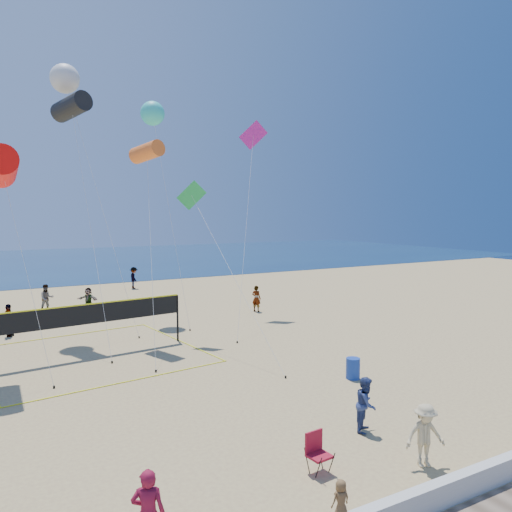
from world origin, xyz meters
TOP-DOWN VIEW (x-y plane):
  - ground at (0.00, 0.00)m, footprint 120.00×120.00m
  - ocean at (0.00, 62.00)m, footprint 140.00×50.00m
  - toddler at (-0.08, -3.00)m, footprint 0.41×0.28m
  - bystander_a at (4.02, 0.87)m, footprint 1.03×1.00m
  - bystander_b at (3.91, -1.53)m, footprint 1.23×0.95m
  - far_person_0 at (-4.88, 19.21)m, footprint 0.78×1.12m
  - far_person_1 at (0.19, 24.13)m, footprint 1.44×1.39m
  - far_person_2 at (10.14, 18.69)m, footprint 0.70×0.77m
  - far_person_3 at (-2.27, 25.43)m, footprint 0.98×0.80m
  - far_person_4 at (5.73, 32.93)m, footprint 0.74×1.24m
  - camp_chair at (1.26, -0.37)m, footprint 0.61×0.73m
  - trash_barrel at (6.84, 4.81)m, footprint 0.63×0.63m
  - volleyball_net at (-1.72, 13.34)m, footprint 10.27×10.14m
  - kite_0 at (-5.19, 12.24)m, footprint 2.01×4.25m
  - kite_1 at (-1.44, 18.39)m, footprint 1.96×8.22m
  - kite_2 at (1.69, 15.18)m, footprint 2.34×6.89m
  - kite_4 at (3.87, 13.91)m, footprint 1.43×8.68m
  - kite_5 at (10.02, 18.97)m, footprint 6.00×7.71m
  - kite_6 at (-1.52, 19.75)m, footprint 3.63×5.28m
  - kite_7 at (3.91, 21.10)m, footprint 1.85×6.40m

SIDE VIEW (x-z plane):
  - ground at x=0.00m, z-range 0.00..0.00m
  - ocean at x=0.00m, z-range 0.00..0.03m
  - trash_barrel at x=6.84m, z-range 0.00..0.84m
  - camp_chair at x=1.26m, z-range 0.01..1.16m
  - far_person_1 at x=0.19m, z-range 0.00..1.64m
  - bystander_a at x=4.02m, z-range 0.00..1.68m
  - bystander_b at x=3.91m, z-range 0.00..1.68m
  - far_person_2 at x=10.14m, z-range 0.00..1.76m
  - far_person_0 at x=-4.88m, z-range 0.00..1.77m
  - far_person_3 at x=-2.27m, z-range 0.00..1.87m
  - far_person_4 at x=5.73m, z-range 0.00..1.89m
  - toddler at x=-0.08m, z-range 0.60..1.41m
  - volleyball_net at x=-1.72m, z-range 0.46..2.93m
  - kite_4 at x=3.87m, z-range 2.92..11.30m
  - kite_0 at x=-5.19m, z-range 3.85..13.14m
  - kite_2 at x=1.69m, z-range 4.61..14.98m
  - kite_5 at x=10.02m, z-range 4.84..17.67m
  - kite_1 at x=-1.44m, z-range 5.81..18.87m
  - kite_7 at x=3.91m, z-range 6.10..19.83m
  - kite_6 at x=-1.52m, z-range 6.65..21.59m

